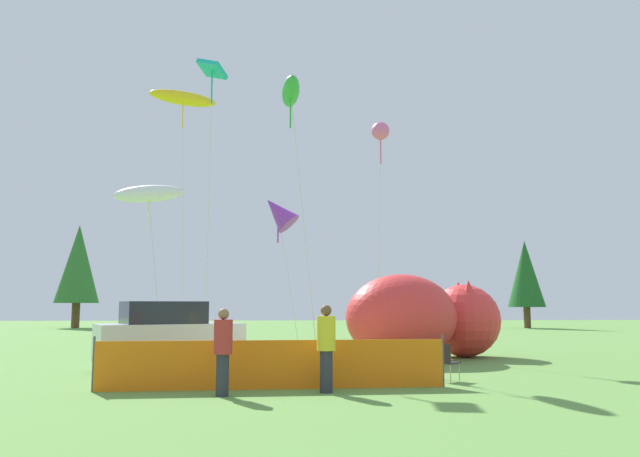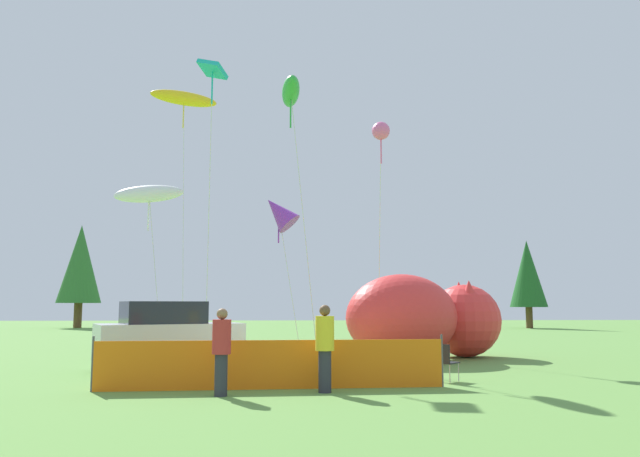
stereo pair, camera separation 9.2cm
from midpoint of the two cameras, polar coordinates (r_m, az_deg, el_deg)
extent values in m
plane|color=#609342|center=(16.97, -3.26, -13.34)|extent=(120.00, 120.00, 0.00)
cube|color=#B7BCC1|center=(18.93, -13.49, -10.04)|extent=(4.45, 3.31, 1.06)
cube|color=#1E232D|center=(18.86, -14.02, -7.46)|extent=(2.72, 2.44, 0.64)
cylinder|color=black|center=(20.15, -10.58, -11.29)|extent=(0.71, 0.50, 0.66)
cylinder|color=black|center=(18.43, -8.99, -11.74)|extent=(0.71, 0.50, 0.66)
cylinder|color=black|center=(19.60, -17.79, -11.21)|extent=(0.71, 0.50, 0.66)
cylinder|color=black|center=(17.83, -16.87, -11.69)|extent=(0.71, 0.50, 0.66)
cube|color=black|center=(16.09, 11.62, -11.92)|extent=(0.73, 0.73, 0.03)
cube|color=black|center=(15.86, 11.16, -11.16)|extent=(0.37, 0.36, 0.46)
cylinder|color=#A5A5AD|center=(16.41, 11.33, -12.63)|extent=(0.02, 0.02, 0.46)
cylinder|color=#A5A5AD|center=(16.20, 12.72, -12.67)|extent=(0.02, 0.02, 0.46)
cylinder|color=#A5A5AD|center=(16.03, 10.54, -12.79)|extent=(0.02, 0.02, 0.46)
cylinder|color=#A5A5AD|center=(15.81, 11.95, -12.84)|extent=(0.02, 0.02, 0.46)
ellipsoid|color=red|center=(21.42, 7.70, -8.06)|extent=(5.19, 4.74, 2.91)
ellipsoid|color=yellow|center=(21.44, 7.73, -9.82)|extent=(3.49, 3.31, 1.31)
sphere|color=red|center=(23.57, 13.20, -8.20)|extent=(2.62, 2.62, 2.62)
cone|color=red|center=(24.20, 12.69, -5.69)|extent=(0.73, 0.73, 0.79)
cone|color=red|center=(22.94, 13.58, -5.60)|extent=(0.73, 0.73, 0.79)
cube|color=orange|center=(14.39, -4.19, -12.30)|extent=(7.84, 0.46, 1.09)
cylinder|color=#4C4C51|center=(14.78, -19.92, -11.56)|extent=(0.05, 0.05, 1.20)
cylinder|color=#4C4C51|center=(15.04, 11.27, -11.75)|extent=(0.05, 0.05, 1.20)
cylinder|color=#2D2D38|center=(13.45, -8.84, -13.11)|extent=(0.27, 0.27, 0.86)
cylinder|color=#B72D2D|center=(13.38, -8.78, -9.76)|extent=(0.39, 0.39, 0.72)
sphere|color=#8C6647|center=(13.37, -8.74, -7.73)|extent=(0.23, 0.23, 0.23)
cylinder|color=#2D2D38|center=(13.82, 0.64, -12.94)|extent=(0.28, 0.28, 0.89)
cylinder|color=yellow|center=(13.76, 0.64, -9.55)|extent=(0.41, 0.41, 0.74)
sphere|color=brown|center=(13.75, 0.63, -7.50)|extent=(0.24, 0.24, 0.24)
cylinder|color=silver|center=(21.83, -14.70, -4.16)|extent=(0.84, 0.96, 5.75)
ellipsoid|color=white|center=(22.67, -15.24, 3.08)|extent=(2.48, 1.28, 1.01)
cylinder|color=white|center=(22.57, -15.30, 1.33)|extent=(0.06, 0.06, 1.20)
cylinder|color=silver|center=(26.04, -12.30, 0.80)|extent=(0.46, 1.32, 10.68)
ellipsoid|color=yellow|center=(27.90, -12.24, 11.54)|extent=(2.88, 1.60, 0.75)
cylinder|color=yellow|center=(27.69, -12.28, 10.17)|extent=(0.06, 0.06, 1.20)
cylinder|color=silver|center=(25.53, -2.72, -4.78)|extent=(0.94, 0.48, 5.73)
cone|color=purple|center=(26.02, -3.69, 1.52)|extent=(1.92, 1.39, 1.78)
cylinder|color=purple|center=(25.93, -3.70, -0.01)|extent=(0.06, 0.06, 1.20)
cylinder|color=silver|center=(21.67, -1.34, 0.31)|extent=(1.02, 0.97, 9.28)
ellipsoid|color=green|center=(22.28, -2.57, 12.39)|extent=(0.78, 2.23, 0.94)
cylinder|color=green|center=(22.06, -2.58, 10.67)|extent=(0.06, 0.06, 1.20)
cylinder|color=silver|center=(24.92, 5.58, -1.37)|extent=(0.15, 2.15, 8.62)
sphere|color=pink|center=(24.67, 5.69, 8.88)|extent=(0.71, 0.71, 0.71)
cylinder|color=pink|center=(24.49, 5.71, 7.30)|extent=(0.06, 0.06, 1.20)
cylinder|color=silver|center=(23.84, -10.03, 1.13)|extent=(0.42, 2.85, 10.42)
cube|color=#19B2B2|center=(23.77, -9.69, 14.15)|extent=(1.13, 1.19, 0.64)
cylinder|color=#19B2B2|center=(23.52, -9.73, 12.56)|extent=(0.06, 0.06, 1.20)
cylinder|color=brown|center=(55.68, -21.22, -7.42)|extent=(0.65, 0.65, 2.04)
cone|color=#2D6B2D|center=(55.78, -21.03, -3.02)|extent=(3.58, 3.58, 6.52)
cylinder|color=brown|center=(53.96, 18.64, -7.73)|extent=(0.55, 0.55, 1.71)
cone|color=#1E5623|center=(54.01, 18.49, -3.93)|extent=(3.00, 3.00, 5.46)
camera|label=1|loc=(0.05, -89.87, -0.02)|focal=35.00mm
camera|label=2|loc=(0.05, 90.13, 0.02)|focal=35.00mm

